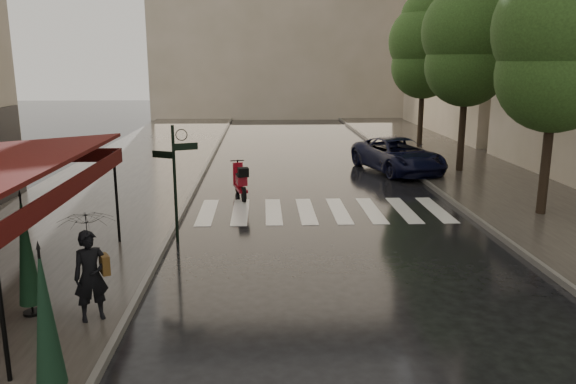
{
  "coord_description": "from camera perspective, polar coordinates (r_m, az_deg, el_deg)",
  "views": [
    {
      "loc": [
        1.07,
        -11.28,
        4.65
      ],
      "look_at": [
        1.71,
        2.71,
        1.4
      ],
      "focal_mm": 35.0,
      "sensor_mm": 36.0,
      "label": 1
    }
  ],
  "objects": [
    {
      "name": "sidewalk_near",
      "position": [
        24.37,
        -15.8,
        1.72
      ],
      "size": [
        6.0,
        60.0,
        0.12
      ],
      "primitive_type": "cube",
      "color": "#38332D",
      "rests_on": "ground"
    },
    {
      "name": "scooter",
      "position": [
        19.64,
        -4.83,
        1.03
      ],
      "size": [
        0.7,
        1.85,
        1.23
      ],
      "rotation": [
        0.0,
        0.0,
        0.2
      ],
      "color": "black",
      "rests_on": "ground"
    },
    {
      "name": "tree_near",
      "position": [
        18.39,
        25.81,
        13.9
      ],
      "size": [
        3.8,
        3.8,
        7.99
      ],
      "color": "black",
      "rests_on": "sidewalk_far"
    },
    {
      "name": "crosswalk",
      "position": [
        18.0,
        3.53,
        -1.91
      ],
      "size": [
        7.85,
        3.2,
        0.01
      ],
      "color": "silver",
      "rests_on": "ground"
    },
    {
      "name": "tree_mid",
      "position": [
        24.78,
        17.86,
        14.65
      ],
      "size": [
        3.8,
        3.8,
        8.34
      ],
      "color": "black",
      "rests_on": "sidewalk_far"
    },
    {
      "name": "pedestrian_with_umbrella",
      "position": [
        10.41,
        -19.7,
        -3.91
      ],
      "size": [
        1.33,
        1.34,
        2.45
      ],
      "rotation": [
        0.0,
        0.0,
        0.49
      ],
      "color": "black",
      "rests_on": "sidewalk_near"
    },
    {
      "name": "curb_near",
      "position": [
        23.86,
        -8.65,
        1.86
      ],
      "size": [
        0.12,
        60.0,
        0.16
      ],
      "primitive_type": "cube",
      "color": "#595651",
      "rests_on": "ground"
    },
    {
      "name": "curb_far",
      "position": [
        24.57,
        12.47,
        2.03
      ],
      "size": [
        0.12,
        60.0,
        0.16
      ],
      "primitive_type": "cube",
      "color": "#595651",
      "rests_on": "ground"
    },
    {
      "name": "ground",
      "position": [
        12.25,
        -7.55,
        -9.37
      ],
      "size": [
        120.0,
        120.0,
        0.0
      ],
      "primitive_type": "plane",
      "color": "black",
      "rests_on": "ground"
    },
    {
      "name": "tree_far",
      "position": [
        31.5,
        13.69,
        14.18
      ],
      "size": [
        3.8,
        3.8,
        8.16
      ],
      "color": "black",
      "rests_on": "sidewalk_far"
    },
    {
      "name": "parasol_front",
      "position": [
        11.17,
        -25.08,
        -5.39
      ],
      "size": [
        0.41,
        0.41,
        2.29
      ],
      "color": "black",
      "rests_on": "sidewalk_near"
    },
    {
      "name": "parasol_back",
      "position": [
        8.36,
        -23.41,
        -11.65
      ],
      "size": [
        0.41,
        0.41,
        2.21
      ],
      "color": "black",
      "rests_on": "sidewalk_near"
    },
    {
      "name": "signpost",
      "position": [
        14.73,
        -11.43,
        1.77
      ],
      "size": [
        1.17,
        0.29,
        3.1
      ],
      "color": "black",
      "rests_on": "ground"
    },
    {
      "name": "parked_car",
      "position": [
        24.75,
        11.1,
        3.7
      ],
      "size": [
        3.67,
        5.65,
        1.45
      ],
      "primitive_type": "imported",
      "rotation": [
        0.0,
        0.0,
        0.26
      ],
      "color": "black",
      "rests_on": "ground"
    },
    {
      "name": "sidewalk_far",
      "position": [
        25.44,
        18.58,
        1.99
      ],
      "size": [
        5.5,
        60.0,
        0.12
      ],
      "primitive_type": "cube",
      "color": "#38332D",
      "rests_on": "ground"
    }
  ]
}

